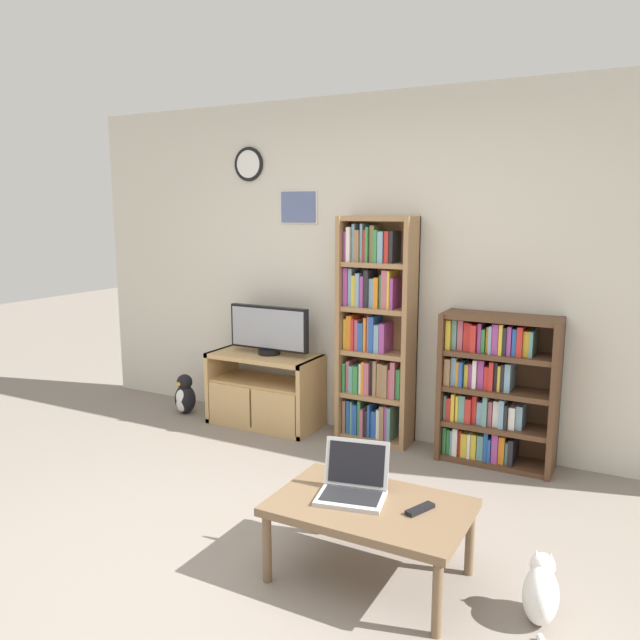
{
  "coord_description": "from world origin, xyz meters",
  "views": [
    {
      "loc": [
        1.75,
        -2.11,
        1.75
      ],
      "look_at": [
        -0.04,
        1.25,
        1.07
      ],
      "focal_mm": 35.0,
      "sensor_mm": 36.0,
      "label": 1
    }
  ],
  "objects_px": {
    "bookshelf_short": "(491,389)",
    "remote_near_laptop": "(420,509)",
    "tv_stand": "(264,390)",
    "coffee_table": "(370,511)",
    "cat": "(541,592)",
    "television": "(269,330)",
    "laptop": "(353,483)",
    "bookshelf_tall": "(375,334)",
    "penguin_figurine": "(185,396)"
  },
  "relations": [
    {
      "from": "laptop",
      "to": "remote_near_laptop",
      "type": "relative_size",
      "value": 2.23
    },
    {
      "from": "bookshelf_short",
      "to": "laptop",
      "type": "height_order",
      "value": "bookshelf_short"
    },
    {
      "from": "cat",
      "to": "remote_near_laptop",
      "type": "bearing_deg",
      "value": 176.0
    },
    {
      "from": "bookshelf_short",
      "to": "remote_near_laptop",
      "type": "xyz_separation_m",
      "value": [
        0.06,
        -1.66,
        -0.13
      ]
    },
    {
      "from": "television",
      "to": "coffee_table",
      "type": "distance_m",
      "value": 2.32
    },
    {
      "from": "tv_stand",
      "to": "cat",
      "type": "relative_size",
      "value": 2.07
    },
    {
      "from": "television",
      "to": "remote_near_laptop",
      "type": "xyz_separation_m",
      "value": [
        1.83,
        -1.59,
        -0.4
      ]
    },
    {
      "from": "bookshelf_tall",
      "to": "bookshelf_short",
      "type": "distance_m",
      "value": 0.94
    },
    {
      "from": "tv_stand",
      "to": "cat",
      "type": "bearing_deg",
      "value": -32.4
    },
    {
      "from": "television",
      "to": "laptop",
      "type": "distance_m",
      "value": 2.21
    },
    {
      "from": "bookshelf_short",
      "to": "penguin_figurine",
      "type": "bearing_deg",
      "value": -175.73
    },
    {
      "from": "bookshelf_short",
      "to": "cat",
      "type": "xyz_separation_m",
      "value": [
        0.6,
        -1.64,
        -0.39
      ]
    },
    {
      "from": "television",
      "to": "cat",
      "type": "height_order",
      "value": "television"
    },
    {
      "from": "bookshelf_short",
      "to": "remote_near_laptop",
      "type": "bearing_deg",
      "value": -87.89
    },
    {
      "from": "tv_stand",
      "to": "laptop",
      "type": "bearing_deg",
      "value": -45.39
    },
    {
      "from": "bookshelf_tall",
      "to": "cat",
      "type": "bearing_deg",
      "value": -47.96
    },
    {
      "from": "bookshelf_short",
      "to": "laptop",
      "type": "relative_size",
      "value": 2.86
    },
    {
      "from": "coffee_table",
      "to": "cat",
      "type": "bearing_deg",
      "value": 4.35
    },
    {
      "from": "tv_stand",
      "to": "remote_near_laptop",
      "type": "height_order",
      "value": "tv_stand"
    },
    {
      "from": "tv_stand",
      "to": "bookshelf_tall",
      "type": "height_order",
      "value": "bookshelf_tall"
    },
    {
      "from": "tv_stand",
      "to": "coffee_table",
      "type": "bearing_deg",
      "value": -44.18
    },
    {
      "from": "tv_stand",
      "to": "bookshelf_short",
      "type": "bearing_deg",
      "value": 3.35
    },
    {
      "from": "remote_near_laptop",
      "to": "tv_stand",
      "type": "bearing_deg",
      "value": -16.67
    },
    {
      "from": "bookshelf_tall",
      "to": "penguin_figurine",
      "type": "distance_m",
      "value": 1.83
    },
    {
      "from": "remote_near_laptop",
      "to": "cat",
      "type": "relative_size",
      "value": 0.38
    },
    {
      "from": "cat",
      "to": "television",
      "type": "bearing_deg",
      "value": 140.39
    },
    {
      "from": "penguin_figurine",
      "to": "coffee_table",
      "type": "bearing_deg",
      "value": -32.06
    },
    {
      "from": "bookshelf_tall",
      "to": "coffee_table",
      "type": "xyz_separation_m",
      "value": [
        0.72,
        -1.72,
        -0.49
      ]
    },
    {
      "from": "bookshelf_short",
      "to": "cat",
      "type": "bearing_deg",
      "value": -69.74
    },
    {
      "from": "bookshelf_short",
      "to": "tv_stand",
      "type": "bearing_deg",
      "value": -176.65
    },
    {
      "from": "bookshelf_tall",
      "to": "laptop",
      "type": "height_order",
      "value": "bookshelf_tall"
    },
    {
      "from": "cat",
      "to": "bookshelf_short",
      "type": "bearing_deg",
      "value": 103.98
    },
    {
      "from": "television",
      "to": "coffee_table",
      "type": "xyz_separation_m",
      "value": [
        1.6,
        -1.62,
        -0.45
      ]
    },
    {
      "from": "tv_stand",
      "to": "remote_near_laptop",
      "type": "xyz_separation_m",
      "value": [
        1.87,
        -1.55,
        0.09
      ]
    },
    {
      "from": "laptop",
      "to": "cat",
      "type": "height_order",
      "value": "laptop"
    },
    {
      "from": "remote_near_laptop",
      "to": "penguin_figurine",
      "type": "bearing_deg",
      "value": -6.06
    },
    {
      "from": "bookshelf_tall",
      "to": "remote_near_laptop",
      "type": "height_order",
      "value": "bookshelf_tall"
    },
    {
      "from": "television",
      "to": "cat",
      "type": "distance_m",
      "value": 2.92
    },
    {
      "from": "bookshelf_tall",
      "to": "cat",
      "type": "xyz_separation_m",
      "value": [
        1.5,
        -1.66,
        -0.7
      ]
    },
    {
      "from": "bookshelf_tall",
      "to": "penguin_figurine",
      "type": "relative_size",
      "value": 4.88
    },
    {
      "from": "laptop",
      "to": "bookshelf_tall",
      "type": "bearing_deg",
      "value": 97.92
    },
    {
      "from": "bookshelf_tall",
      "to": "penguin_figurine",
      "type": "height_order",
      "value": "bookshelf_tall"
    },
    {
      "from": "bookshelf_short",
      "to": "coffee_table",
      "type": "xyz_separation_m",
      "value": [
        -0.17,
        -1.7,
        -0.18
      ]
    },
    {
      "from": "tv_stand",
      "to": "penguin_figurine",
      "type": "distance_m",
      "value": 0.78
    },
    {
      "from": "tv_stand",
      "to": "coffee_table",
      "type": "relative_size",
      "value": 0.99
    },
    {
      "from": "cat",
      "to": "laptop",
      "type": "bearing_deg",
      "value": 175.03
    },
    {
      "from": "bookshelf_tall",
      "to": "cat",
      "type": "height_order",
      "value": "bookshelf_tall"
    },
    {
      "from": "bookshelf_short",
      "to": "remote_near_laptop",
      "type": "height_order",
      "value": "bookshelf_short"
    },
    {
      "from": "television",
      "to": "bookshelf_short",
      "type": "bearing_deg",
      "value": 2.41
    },
    {
      "from": "tv_stand",
      "to": "bookshelf_tall",
      "type": "bearing_deg",
      "value": 7.87
    }
  ]
}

